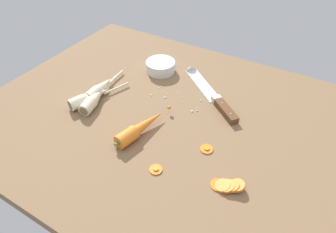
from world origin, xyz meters
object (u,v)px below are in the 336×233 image
(chefs_knife, at_px, (208,90))
(parsnip_mid_right, at_px, (90,97))
(whole_carrot, at_px, (140,128))
(carrot_slice_stray_near, at_px, (207,149))
(parsnip_front, at_px, (95,98))
(parsnip_mid_left, at_px, (101,88))
(carrot_slice_stray_mid, at_px, (156,169))
(carrot_slice_stack, at_px, (227,186))
(prep_bowl, at_px, (161,66))

(chefs_knife, height_order, parsnip_mid_right, parsnip_mid_right)
(whole_carrot, bearing_deg, carrot_slice_stray_near, 11.16)
(whole_carrot, height_order, carrot_slice_stray_near, whole_carrot)
(parsnip_front, xyz_separation_m, carrot_slice_stray_near, (0.40, -0.00, -0.02))
(parsnip_front, xyz_separation_m, parsnip_mid_left, (-0.02, 0.05, 0.00))
(carrot_slice_stray_near, distance_m, carrot_slice_stray_mid, 0.16)
(chefs_knife, distance_m, parsnip_front, 0.38)
(parsnip_mid_right, relative_size, carrot_slice_stack, 2.62)
(chefs_knife, xyz_separation_m, parsnip_front, (-0.30, -0.24, 0.01))
(whole_carrot, xyz_separation_m, carrot_slice_stack, (0.29, -0.05, -0.01))
(parsnip_mid_left, height_order, carrot_slice_stack, parsnip_mid_left)
(parsnip_front, bearing_deg, carrot_slice_stray_near, -0.71)
(whole_carrot, bearing_deg, prep_bowl, 111.21)
(chefs_knife, relative_size, carrot_slice_stray_near, 8.02)
(parsnip_mid_right, bearing_deg, chefs_knife, 38.22)
(carrot_slice_stray_mid, relative_size, prep_bowl, 0.31)
(parsnip_mid_right, distance_m, carrot_slice_stray_near, 0.42)
(carrot_slice_stray_near, bearing_deg, chefs_knife, 113.27)
(carrot_slice_stray_near, bearing_deg, prep_bowl, 138.82)
(whole_carrot, distance_m, parsnip_mid_right, 0.23)
(carrot_slice_stray_near, relative_size, prep_bowl, 0.33)
(chefs_knife, xyz_separation_m, carrot_slice_stray_mid, (0.02, -0.38, -0.00))
(parsnip_mid_left, distance_m, carrot_slice_stray_mid, 0.39)
(parsnip_mid_left, xyz_separation_m, parsnip_mid_right, (0.00, -0.06, -0.00))
(prep_bowl, bearing_deg, carrot_slice_stack, -41.66)
(chefs_knife, distance_m, carrot_slice_stray_mid, 0.38)
(parsnip_mid_right, bearing_deg, whole_carrot, -9.69)
(carrot_slice_stack, bearing_deg, parsnip_front, 169.32)
(parsnip_mid_right, distance_m, prep_bowl, 0.30)
(chefs_knife, distance_m, prep_bowl, 0.21)
(parsnip_front, bearing_deg, carrot_slice_stray_mid, -23.05)
(carrot_slice_stack, relative_size, carrot_slice_stray_near, 2.23)
(parsnip_mid_right, bearing_deg, prep_bowl, 69.94)
(parsnip_mid_left, height_order, prep_bowl, same)
(parsnip_mid_left, bearing_deg, carrot_slice_stray_near, -7.70)
(carrot_slice_stray_near, bearing_deg, parsnip_front, 179.29)
(chefs_knife, bearing_deg, carrot_slice_stack, -59.12)
(parsnip_mid_left, relative_size, carrot_slice_stray_near, 5.54)
(carrot_slice_stray_near, bearing_deg, parsnip_mid_right, -179.98)
(parsnip_front, distance_m, prep_bowl, 0.29)
(carrot_slice_stack, distance_m, prep_bowl, 0.55)
(parsnip_front, relative_size, carrot_slice_stray_mid, 6.44)
(parsnip_mid_left, bearing_deg, parsnip_mid_right, -86.15)
(parsnip_front, relative_size, carrot_slice_stray_near, 6.06)
(carrot_slice_stray_mid, distance_m, prep_bowl, 0.47)
(parsnip_mid_right, bearing_deg, carrot_slice_stray_mid, -21.29)
(prep_bowl, bearing_deg, chefs_knife, -8.43)
(chefs_knife, bearing_deg, carrot_slice_stray_near, -66.73)
(parsnip_front, relative_size, carrot_slice_stack, 2.71)
(parsnip_mid_right, xyz_separation_m, carrot_slice_stack, (0.51, -0.09, -0.01))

